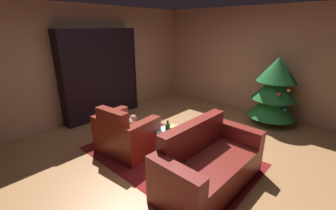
# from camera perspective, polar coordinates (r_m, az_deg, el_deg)

# --- Properties ---
(ground_plane) EXTENTS (7.04, 7.04, 0.00)m
(ground_plane) POSITION_cam_1_polar(r_m,az_deg,el_deg) (4.18, 2.82, -11.64)
(ground_plane) COLOR #AD784A
(wall_back) EXTENTS (5.55, 0.06, 2.62)m
(wall_back) POSITION_cam_1_polar(r_m,az_deg,el_deg) (6.23, 20.99, 10.30)
(wall_back) COLOR tan
(wall_back) RESTS_ON ground
(wall_left) EXTENTS (0.06, 5.99, 2.62)m
(wall_left) POSITION_cam_1_polar(r_m,az_deg,el_deg) (5.79, -18.70, 9.96)
(wall_left) COLOR tan
(wall_left) RESTS_ON ground
(area_rug) EXTENTS (2.85, 1.86, 0.01)m
(area_rug) POSITION_cam_1_polar(r_m,az_deg,el_deg) (4.05, 0.29, -12.63)
(area_rug) COLOR maroon
(area_rug) RESTS_ON ground
(bookshelf_unit) EXTENTS (0.32, 1.92, 2.10)m
(bookshelf_unit) POSITION_cam_1_polar(r_m,az_deg,el_deg) (5.74, -15.46, 7.27)
(bookshelf_unit) COLOR black
(bookshelf_unit) RESTS_ON ground
(armchair_red) EXTENTS (1.05, 0.83, 0.87)m
(armchair_red) POSITION_cam_1_polar(r_m,az_deg,el_deg) (4.12, -10.70, -7.46)
(armchair_red) COLOR maroon
(armchair_red) RESTS_ON ground
(couch_red) EXTENTS (0.83, 1.69, 0.88)m
(couch_red) POSITION_cam_1_polar(r_m,az_deg,el_deg) (3.33, 9.97, -14.59)
(couch_red) COLOR maroon
(couch_red) RESTS_ON ground
(coffee_table) EXTENTS (0.60, 0.60, 0.42)m
(coffee_table) POSITION_cam_1_polar(r_m,az_deg,el_deg) (3.96, 1.41, -7.29)
(coffee_table) COLOR black
(coffee_table) RESTS_ON ground
(book_stack_on_table) EXTENTS (0.22, 0.17, 0.11)m
(book_stack_on_table) POSITION_cam_1_polar(r_m,az_deg,el_deg) (3.87, 1.64, -6.26)
(book_stack_on_table) COLOR #E5CB4E
(book_stack_on_table) RESTS_ON coffee_table
(bottle_on_table) EXTENTS (0.08, 0.08, 0.27)m
(bottle_on_table) POSITION_cam_1_polar(r_m,az_deg,el_deg) (3.78, -0.06, -6.11)
(bottle_on_table) COLOR #22631F
(bottle_on_table) RESTS_ON coffee_table
(decorated_tree) EXTENTS (1.06, 1.06, 1.53)m
(decorated_tree) POSITION_cam_1_polar(r_m,az_deg,el_deg) (5.59, 25.21, 3.38)
(decorated_tree) COLOR brown
(decorated_tree) RESTS_ON ground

